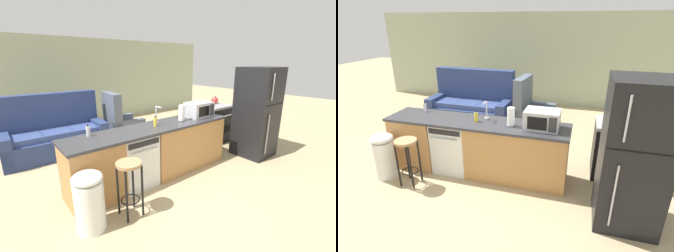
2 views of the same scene
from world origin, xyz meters
TOP-DOWN VIEW (x-y plane):
  - ground_plane at (0.00, 0.00)m, footprint 24.00×24.00m
  - wall_back at (0.30, 4.20)m, footprint 10.00×0.06m
  - kitchen_counter at (0.24, 0.00)m, footprint 2.94×0.66m
  - dishwasher at (-0.25, -0.00)m, footprint 0.58×0.61m
  - stove_range at (2.35, 0.55)m, footprint 0.76×0.68m
  - refrigerator at (2.35, -0.55)m, footprint 0.72×0.73m
  - microwave at (1.19, -0.00)m, footprint 0.50×0.37m
  - sink_faucet at (0.29, 0.12)m, footprint 0.07×0.18m
  - paper_towel_roll at (0.73, -0.02)m, footprint 0.14×0.14m
  - soap_bottle at (0.17, 0.00)m, footprint 0.06×0.06m
  - dish_soap_bottle at (-0.87, 0.20)m, footprint 0.06×0.06m
  - kettle at (2.52, 0.68)m, footprint 0.21×0.17m
  - bar_stool at (-0.70, -0.62)m, footprint 0.32×0.32m
  - trash_bin at (-1.20, -0.55)m, footprint 0.35×0.35m
  - couch at (-0.88, 2.23)m, footprint 2.01×0.93m
  - armchair at (0.63, 2.12)m, footprint 0.87×0.92m

SIDE VIEW (x-z plane):
  - ground_plane at x=0.00m, z-range 0.00..0.00m
  - armchair at x=0.63m, z-range -0.25..0.95m
  - trash_bin at x=-1.20m, z-range 0.01..0.75m
  - couch at x=-0.88m, z-range -0.24..1.03m
  - kitchen_counter at x=0.24m, z-range -0.03..0.87m
  - dishwasher at x=-0.25m, z-range 0.00..0.84m
  - stove_range at x=2.35m, z-range 0.00..0.90m
  - bar_stool at x=-0.70m, z-range 0.17..0.91m
  - refrigerator at x=2.35m, z-range 0.00..1.82m
  - soap_bottle at x=0.17m, z-range 0.88..1.06m
  - dish_soap_bottle at x=-0.87m, z-range 0.88..1.06m
  - kettle at x=2.52m, z-range 0.89..1.08m
  - sink_faucet at x=0.29m, z-range 0.88..1.18m
  - paper_towel_roll at x=0.73m, z-range 0.90..1.18m
  - microwave at x=1.19m, z-range 0.90..1.18m
  - wall_back at x=0.30m, z-range 0.00..2.60m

